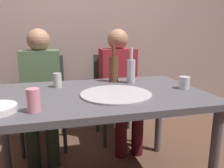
{
  "coord_description": "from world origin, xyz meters",
  "views": [
    {
      "loc": [
        -0.25,
        -1.41,
        1.13
      ],
      "look_at": [
        0.12,
        0.01,
        0.79
      ],
      "focal_mm": 35.45,
      "sensor_mm": 36.0,
      "label": 1
    }
  ],
  "objects": [
    {
      "name": "chair_right",
      "position": [
        0.38,
        0.84,
        0.51
      ],
      "size": [
        0.44,
        0.44,
        0.9
      ],
      "rotation": [
        0.0,
        0.0,
        3.14
      ],
      "color": "#2D3833",
      "rests_on": "ground_plane"
    },
    {
      "name": "guest_in_beanie",
      "position": [
        0.38,
        0.69,
        0.64
      ],
      "size": [
        0.36,
        0.56,
        1.17
      ],
      "rotation": [
        0.0,
        0.0,
        3.14
      ],
      "color": "maroon",
      "rests_on": "ground_plane"
    },
    {
      "name": "pizza_tray",
      "position": [
        0.12,
        -0.09,
        0.74
      ],
      "size": [
        0.46,
        0.46,
        0.01
      ],
      "primitive_type": "cylinder",
      "color": "#ADADB2",
      "rests_on": "dining_table"
    },
    {
      "name": "beer_bottle",
      "position": [
        0.33,
        0.22,
        0.84
      ],
      "size": [
        0.07,
        0.07,
        0.28
      ],
      "color": "#B2BCC1",
      "rests_on": "dining_table"
    },
    {
      "name": "wine_bottle",
      "position": [
        0.21,
        0.3,
        0.85
      ],
      "size": [
        0.07,
        0.07,
        0.29
      ],
      "color": "brown",
      "rests_on": "dining_table"
    },
    {
      "name": "tumbler_far",
      "position": [
        -0.24,
        0.22,
        0.79
      ],
      "size": [
        0.06,
        0.06,
        0.11
      ],
      "primitive_type": "cylinder",
      "color": "#B7C6BC",
      "rests_on": "dining_table"
    },
    {
      "name": "wine_glass",
      "position": [
        0.64,
        -0.06,
        0.78
      ],
      "size": [
        0.08,
        0.08,
        0.09
      ],
      "primitive_type": "cylinder",
      "color": "silver",
      "rests_on": "dining_table"
    },
    {
      "name": "soda_can",
      "position": [
        -0.37,
        -0.29,
        0.8
      ],
      "size": [
        0.07,
        0.07,
        0.12
      ],
      "primitive_type": "cylinder",
      "color": "pink",
      "rests_on": "dining_table"
    },
    {
      "name": "back_wall",
      "position": [
        0.0,
        1.13,
        1.3
      ],
      "size": [
        6.0,
        0.1,
        2.6
      ],
      "primitive_type": "cube",
      "color": "gray",
      "rests_on": "ground_plane"
    },
    {
      "name": "chair_left",
      "position": [
        -0.39,
        0.84,
        0.51
      ],
      "size": [
        0.44,
        0.44,
        0.9
      ],
      "rotation": [
        0.0,
        0.0,
        3.14
      ],
      "color": "#2D3833",
      "rests_on": "ground_plane"
    },
    {
      "name": "dining_table",
      "position": [
        0.0,
        0.0,
        0.66
      ],
      "size": [
        1.47,
        0.88,
        0.74
      ],
      "color": "#4C4C51",
      "rests_on": "ground_plane"
    },
    {
      "name": "guest_in_sweater",
      "position": [
        -0.39,
        0.69,
        0.64
      ],
      "size": [
        0.36,
        0.56,
        1.17
      ],
      "rotation": [
        0.0,
        0.0,
        3.14
      ],
      "color": "#4C6B47",
      "rests_on": "ground_plane"
    }
  ]
}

